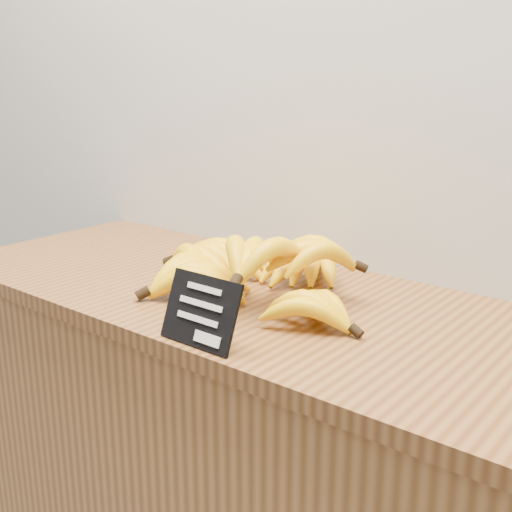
{
  "coord_description": "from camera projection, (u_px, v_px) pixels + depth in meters",
  "views": [
    {
      "loc": [
        0.71,
        1.86,
        1.33
      ],
      "look_at": [
        0.04,
        2.7,
        1.02
      ],
      "focal_mm": 45.0,
      "sensor_mm": 36.0,
      "label": 1
    }
  ],
  "objects": [
    {
      "name": "banana_pile",
      "position": [
        254.0,
        268.0,
        1.19
      ],
      "size": [
        0.5,
        0.38,
        0.12
      ],
      "color": "yellow",
      "rests_on": "counter_top"
    },
    {
      "name": "counter_top",
      "position": [
        273.0,
        305.0,
        1.18
      ],
      "size": [
        1.45,
        0.54,
        0.03
      ],
      "primitive_type": "cube",
      "color": "brown",
      "rests_on": "counter"
    },
    {
      "name": "chalkboard_sign",
      "position": [
        200.0,
        311.0,
        0.97
      ],
      "size": [
        0.14,
        0.04,
        0.1
      ],
      "primitive_type": "cube",
      "rotation": [
        -0.37,
        0.0,
        0.0
      ],
      "color": "black",
      "rests_on": "counter_top"
    }
  ]
}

